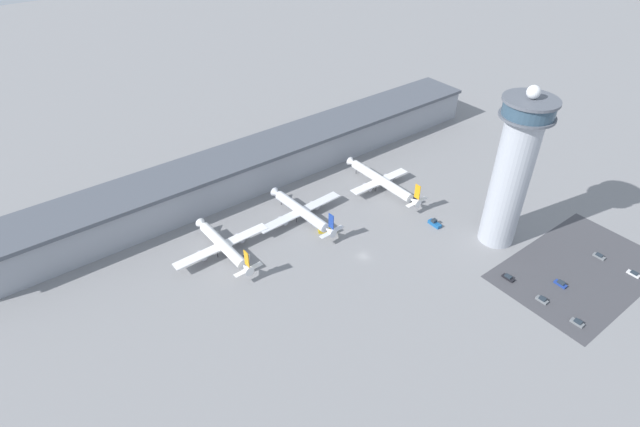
{
  "coord_description": "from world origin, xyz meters",
  "views": [
    {
      "loc": [
        -100.07,
        -103.9,
        125.2
      ],
      "look_at": [
        -5.9,
        19.55,
        11.38
      ],
      "focal_mm": 28.0,
      "sensor_mm": 36.0,
      "label": 1
    }
  ],
  "objects_px": {
    "service_truck_catering": "(246,261)",
    "service_truck_fuel": "(326,230)",
    "car_navy_sedan": "(599,256)",
    "car_green_van": "(508,278)",
    "car_black_suv": "(561,284)",
    "service_truck_water": "(435,223)",
    "car_grey_coupe": "(634,274)",
    "car_silver_sedan": "(542,300)",
    "service_truck_baggage": "(411,199)",
    "airplane_gate_alpha": "(223,246)",
    "airplane_gate_charlie": "(381,181)",
    "control_tower": "(513,170)",
    "airplane_gate_bravo": "(302,211)",
    "car_yellow_taxi": "(577,323)"
  },
  "relations": [
    {
      "from": "service_truck_fuel",
      "to": "car_green_van",
      "type": "relative_size",
      "value": 1.47
    },
    {
      "from": "car_grey_coupe",
      "to": "car_silver_sedan",
      "type": "bearing_deg",
      "value": 161.53
    },
    {
      "from": "airplane_gate_charlie",
      "to": "airplane_gate_alpha",
      "type": "bearing_deg",
      "value": 177.66
    },
    {
      "from": "service_truck_baggage",
      "to": "car_yellow_taxi",
      "type": "distance_m",
      "value": 83.13
    },
    {
      "from": "car_silver_sedan",
      "to": "car_green_van",
      "type": "height_order",
      "value": "car_silver_sedan"
    },
    {
      "from": "service_truck_fuel",
      "to": "airplane_gate_bravo",
      "type": "bearing_deg",
      "value": 103.27
    },
    {
      "from": "service_truck_fuel",
      "to": "car_grey_coupe",
      "type": "xyz_separation_m",
      "value": [
        73.4,
        -87.93,
        -0.53
      ]
    },
    {
      "from": "service_truck_water",
      "to": "airplane_gate_charlie",
      "type": "bearing_deg",
      "value": 88.83
    },
    {
      "from": "service_truck_baggage",
      "to": "car_black_suv",
      "type": "height_order",
      "value": "service_truck_baggage"
    },
    {
      "from": "car_silver_sedan",
      "to": "car_grey_coupe",
      "type": "distance_m",
      "value": 40.18
    },
    {
      "from": "airplane_gate_alpha",
      "to": "airplane_gate_bravo",
      "type": "xyz_separation_m",
      "value": [
        36.49,
        0.06,
        -0.2
      ]
    },
    {
      "from": "airplane_gate_alpha",
      "to": "car_silver_sedan",
      "type": "relative_size",
      "value": 9.53
    },
    {
      "from": "car_black_suv",
      "to": "service_truck_catering",
      "type": "bearing_deg",
      "value": 136.85
    },
    {
      "from": "airplane_gate_charlie",
      "to": "car_grey_coupe",
      "type": "relative_size",
      "value": 10.05
    },
    {
      "from": "service_truck_fuel",
      "to": "service_truck_baggage",
      "type": "xyz_separation_m",
      "value": [
        43.63,
        -5.33,
        -0.1
      ]
    },
    {
      "from": "airplane_gate_alpha",
      "to": "service_truck_fuel",
      "type": "relative_size",
      "value": 5.84
    },
    {
      "from": "control_tower",
      "to": "car_grey_coupe",
      "type": "xyz_separation_m",
      "value": [
        22.64,
        -43.72,
        -31.27
      ]
    },
    {
      "from": "control_tower",
      "to": "service_truck_fuel",
      "type": "bearing_deg",
      "value": 138.95
    },
    {
      "from": "service_truck_catering",
      "to": "service_truck_baggage",
      "type": "height_order",
      "value": "service_truck_baggage"
    },
    {
      "from": "airplane_gate_bravo",
      "to": "service_truck_baggage",
      "type": "bearing_deg",
      "value": -20.97
    },
    {
      "from": "service_truck_water",
      "to": "car_grey_coupe",
      "type": "xyz_separation_m",
      "value": [
        35.17,
        -64.21,
        -0.35
      ]
    },
    {
      "from": "car_black_suv",
      "to": "car_yellow_taxi",
      "type": "relative_size",
      "value": 1.05
    },
    {
      "from": "control_tower",
      "to": "service_truck_baggage",
      "type": "bearing_deg",
      "value": 100.4
    },
    {
      "from": "service_truck_catering",
      "to": "car_silver_sedan",
      "type": "xyz_separation_m",
      "value": [
        70.76,
        -78.24,
        -0.27
      ]
    },
    {
      "from": "airplane_gate_bravo",
      "to": "service_truck_fuel",
      "type": "relative_size",
      "value": 6.07
    },
    {
      "from": "car_navy_sedan",
      "to": "car_green_van",
      "type": "xyz_separation_m",
      "value": [
        -37.41,
        13.77,
        0.04
      ]
    },
    {
      "from": "airplane_gate_alpha",
      "to": "service_truck_baggage",
      "type": "height_order",
      "value": "airplane_gate_alpha"
    },
    {
      "from": "airplane_gate_alpha",
      "to": "car_silver_sedan",
      "type": "distance_m",
      "value": 115.26
    },
    {
      "from": "service_truck_catering",
      "to": "service_truck_fuel",
      "type": "bearing_deg",
      "value": -4.89
    },
    {
      "from": "service_truck_fuel",
      "to": "car_grey_coupe",
      "type": "distance_m",
      "value": 114.55
    },
    {
      "from": "car_navy_sedan",
      "to": "airplane_gate_alpha",
      "type": "bearing_deg",
      "value": 141.98
    },
    {
      "from": "airplane_gate_charlie",
      "to": "car_yellow_taxi",
      "type": "height_order",
      "value": "airplane_gate_charlie"
    },
    {
      "from": "control_tower",
      "to": "service_truck_catering",
      "type": "xyz_separation_m",
      "value": [
        -86.23,
        47.25,
        -30.92
      ]
    },
    {
      "from": "car_grey_coupe",
      "to": "car_black_suv",
      "type": "bearing_deg",
      "value": 153.0
    },
    {
      "from": "airplane_gate_charlie",
      "to": "car_silver_sedan",
      "type": "xyz_separation_m",
      "value": [
        -3.61,
        -84.47,
        -3.96
      ]
    },
    {
      "from": "car_green_van",
      "to": "airplane_gate_charlie",
      "type": "bearing_deg",
      "value": 87.14
    },
    {
      "from": "airplane_gate_alpha",
      "to": "car_black_suv",
      "type": "bearing_deg",
      "value": -45.08
    },
    {
      "from": "control_tower",
      "to": "car_navy_sedan",
      "type": "relative_size",
      "value": 14.51
    },
    {
      "from": "service_truck_baggage",
      "to": "car_silver_sedan",
      "type": "height_order",
      "value": "service_truck_baggage"
    },
    {
      "from": "car_green_van",
      "to": "car_navy_sedan",
      "type": "bearing_deg",
      "value": -20.21
    },
    {
      "from": "airplane_gate_alpha",
      "to": "car_silver_sedan",
      "type": "height_order",
      "value": "airplane_gate_alpha"
    },
    {
      "from": "control_tower",
      "to": "car_grey_coupe",
      "type": "height_order",
      "value": "control_tower"
    },
    {
      "from": "service_truck_water",
      "to": "car_silver_sedan",
      "type": "height_order",
      "value": "service_truck_water"
    },
    {
      "from": "service_truck_fuel",
      "to": "service_truck_baggage",
      "type": "bearing_deg",
      "value": -6.96
    },
    {
      "from": "car_silver_sedan",
      "to": "car_black_suv",
      "type": "relative_size",
      "value": 0.91
    },
    {
      "from": "airplane_gate_bravo",
      "to": "car_green_van",
      "type": "relative_size",
      "value": 8.96
    },
    {
      "from": "airplane_gate_charlie",
      "to": "control_tower",
      "type": "bearing_deg",
      "value": -77.49
    },
    {
      "from": "service_truck_water",
      "to": "car_black_suv",
      "type": "xyz_separation_m",
      "value": [
        9.27,
        -51.01,
        -0.26
      ]
    },
    {
      "from": "service_truck_fuel",
      "to": "car_black_suv",
      "type": "distance_m",
      "value": 88.56
    },
    {
      "from": "control_tower",
      "to": "car_grey_coupe",
      "type": "bearing_deg",
      "value": -62.63
    }
  ]
}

